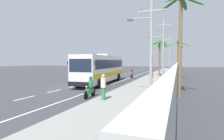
{
  "coord_description": "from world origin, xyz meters",
  "views": [
    {
      "loc": [
        10.76,
        -16.64,
        2.76
      ],
      "look_at": [
        3.18,
        4.26,
        1.7
      ],
      "focal_mm": 29.22,
      "sensor_mm": 36.0,
      "label": 1
    }
  ],
  "objects_px": {
    "coach_bus_foreground": "(101,68)",
    "utility_pole_nearest": "(150,42)",
    "utility_pole_mid": "(163,47)",
    "motorcycle_beside_bus": "(90,89)",
    "palm_nearest": "(160,50)",
    "palm_second": "(163,51)",
    "pedestrian_near_kerb": "(103,86)",
    "pedestrian_midwalk": "(152,71)",
    "utility_pole_far": "(169,52)",
    "palm_fourth": "(178,52)",
    "palm_third": "(181,23)",
    "motorcycle_trailing": "(132,74)"
  },
  "relations": [
    {
      "from": "utility_pole_mid",
      "to": "coach_bus_foreground",
      "type": "bearing_deg",
      "value": -124.52
    },
    {
      "from": "palm_nearest",
      "to": "palm_second",
      "type": "bearing_deg",
      "value": 90.2
    },
    {
      "from": "coach_bus_foreground",
      "to": "utility_pole_nearest",
      "type": "relative_size",
      "value": 1.46
    },
    {
      "from": "palm_nearest",
      "to": "motorcycle_trailing",
      "type": "bearing_deg",
      "value": -137.76
    },
    {
      "from": "motorcycle_beside_bus",
      "to": "pedestrian_midwalk",
      "type": "distance_m",
      "value": 18.49
    },
    {
      "from": "pedestrian_near_kerb",
      "to": "palm_nearest",
      "type": "bearing_deg",
      "value": 113.12
    },
    {
      "from": "palm_nearest",
      "to": "palm_third",
      "type": "height_order",
      "value": "palm_third"
    },
    {
      "from": "palm_third",
      "to": "pedestrian_midwalk",
      "type": "bearing_deg",
      "value": 104.54
    },
    {
      "from": "palm_nearest",
      "to": "palm_second",
      "type": "relative_size",
      "value": 0.94
    },
    {
      "from": "coach_bus_foreground",
      "to": "palm_nearest",
      "type": "relative_size",
      "value": 1.8
    },
    {
      "from": "motorcycle_trailing",
      "to": "palm_third",
      "type": "height_order",
      "value": "palm_third"
    },
    {
      "from": "pedestrian_near_kerb",
      "to": "pedestrian_midwalk",
      "type": "xyz_separation_m",
      "value": [
        0.69,
        19.43,
        0.01
      ]
    },
    {
      "from": "pedestrian_near_kerb",
      "to": "utility_pole_mid",
      "type": "bearing_deg",
      "value": 110.33
    },
    {
      "from": "utility_pole_mid",
      "to": "palm_nearest",
      "type": "height_order",
      "value": "utility_pole_mid"
    },
    {
      "from": "utility_pole_mid",
      "to": "palm_nearest",
      "type": "bearing_deg",
      "value": 104.83
    },
    {
      "from": "palm_fourth",
      "to": "coach_bus_foreground",
      "type": "bearing_deg",
      "value": -134.18
    },
    {
      "from": "motorcycle_trailing",
      "to": "pedestrian_near_kerb",
      "type": "height_order",
      "value": "pedestrian_near_kerb"
    },
    {
      "from": "motorcycle_trailing",
      "to": "palm_fourth",
      "type": "bearing_deg",
      "value": 4.68
    },
    {
      "from": "palm_nearest",
      "to": "palm_fourth",
      "type": "height_order",
      "value": "palm_nearest"
    },
    {
      "from": "motorcycle_trailing",
      "to": "utility_pole_nearest",
      "type": "distance_m",
      "value": 16.64
    },
    {
      "from": "coach_bus_foreground",
      "to": "palm_fourth",
      "type": "distance_m",
      "value": 13.15
    },
    {
      "from": "palm_fourth",
      "to": "utility_pole_far",
      "type": "bearing_deg",
      "value": 97.04
    },
    {
      "from": "coach_bus_foreground",
      "to": "pedestrian_midwalk",
      "type": "height_order",
      "value": "coach_bus_foreground"
    },
    {
      "from": "coach_bus_foreground",
      "to": "utility_pole_mid",
      "type": "height_order",
      "value": "utility_pole_mid"
    },
    {
      "from": "palm_third",
      "to": "palm_fourth",
      "type": "relative_size",
      "value": 1.28
    },
    {
      "from": "pedestrian_near_kerb",
      "to": "utility_pole_mid",
      "type": "xyz_separation_m",
      "value": [
        2.38,
        19.22,
        4.06
      ]
    },
    {
      "from": "palm_third",
      "to": "palm_fourth",
      "type": "bearing_deg",
      "value": 90.37
    },
    {
      "from": "coach_bus_foreground",
      "to": "palm_nearest",
      "type": "xyz_separation_m",
      "value": [
        5.89,
        12.43,
        2.81
      ]
    },
    {
      "from": "utility_pole_mid",
      "to": "palm_fourth",
      "type": "height_order",
      "value": "utility_pole_mid"
    },
    {
      "from": "coach_bus_foreground",
      "to": "motorcycle_beside_bus",
      "type": "height_order",
      "value": "coach_bus_foreground"
    },
    {
      "from": "utility_pole_nearest",
      "to": "coach_bus_foreground",
      "type": "bearing_deg",
      "value": 136.16
    },
    {
      "from": "pedestrian_midwalk",
      "to": "utility_pole_nearest",
      "type": "height_order",
      "value": "utility_pole_nearest"
    },
    {
      "from": "utility_pole_mid",
      "to": "palm_third",
      "type": "xyz_separation_m",
      "value": [
        2.49,
        -15.89,
        0.5
      ]
    },
    {
      "from": "motorcycle_trailing",
      "to": "palm_fourth",
      "type": "height_order",
      "value": "palm_fourth"
    },
    {
      "from": "utility_pole_far",
      "to": "palm_nearest",
      "type": "distance_m",
      "value": 13.59
    },
    {
      "from": "utility_pole_nearest",
      "to": "palm_second",
      "type": "xyz_separation_m",
      "value": [
        -1.11,
        28.33,
        0.77
      ]
    },
    {
      "from": "utility_pole_nearest",
      "to": "palm_nearest",
      "type": "distance_m",
      "value": 19.16
    },
    {
      "from": "motorcycle_trailing",
      "to": "palm_third",
      "type": "bearing_deg",
      "value": -63.79
    },
    {
      "from": "motorcycle_beside_bus",
      "to": "motorcycle_trailing",
      "type": "relative_size",
      "value": 1.0
    },
    {
      "from": "utility_pole_nearest",
      "to": "utility_pole_far",
      "type": "bearing_deg",
      "value": 90.01
    },
    {
      "from": "motorcycle_beside_bus",
      "to": "palm_second",
      "type": "xyz_separation_m",
      "value": [
        3.16,
        30.14,
        4.4
      ]
    },
    {
      "from": "pedestrian_near_kerb",
      "to": "palm_third",
      "type": "distance_m",
      "value": 7.46
    },
    {
      "from": "coach_bus_foreground",
      "to": "palm_fourth",
      "type": "xyz_separation_m",
      "value": [
        9.03,
        9.29,
        2.28
      ]
    },
    {
      "from": "pedestrian_near_kerb",
      "to": "palm_fourth",
      "type": "height_order",
      "value": "palm_fourth"
    },
    {
      "from": "motorcycle_beside_bus",
      "to": "motorcycle_trailing",
      "type": "xyz_separation_m",
      "value": [
        -0.93,
        17.19,
        -0.02
      ]
    },
    {
      "from": "pedestrian_near_kerb",
      "to": "palm_fourth",
      "type": "relative_size",
      "value": 0.29
    },
    {
      "from": "pedestrian_near_kerb",
      "to": "utility_pole_far",
      "type": "height_order",
      "value": "utility_pole_far"
    },
    {
      "from": "coach_bus_foreground",
      "to": "pedestrian_midwalk",
      "type": "distance_m",
      "value": 11.06
    },
    {
      "from": "motorcycle_beside_bus",
      "to": "coach_bus_foreground",
      "type": "bearing_deg",
      "value": 107.65
    },
    {
      "from": "utility_pole_mid",
      "to": "palm_fourth",
      "type": "bearing_deg",
      "value": -8.44
    }
  ]
}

